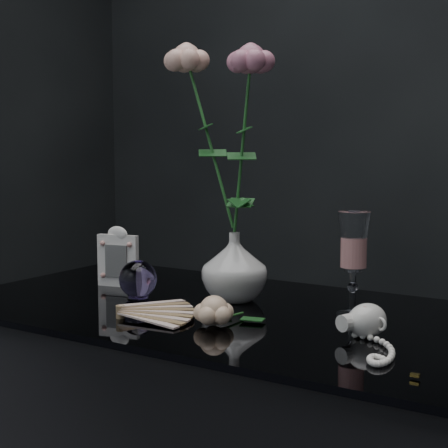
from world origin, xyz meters
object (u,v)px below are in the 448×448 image
Objects in this scene: vase at (234,267)px; pearl_jar at (367,319)px; loose_rose at (214,311)px; paperweight at (138,279)px; wine_glass at (353,264)px; picture_frame at (118,256)px.

vase is 0.68× the size of pearl_jar.
vase reaches higher than loose_rose.
loose_rose is at bearing -68.84° from vase.
pearl_jar reaches higher than loose_rose.
vase is at bearing 127.53° from loose_rose.
vase is 1.76× the size of paperweight.
wine_glass reaches higher than vase.
loose_rose is (0.36, -0.17, -0.04)m from picture_frame.
paperweight reaches higher than loose_rose.
pearl_jar is at bearing -19.09° from vase.
paperweight is at bearing -161.89° from pearl_jar.
wine_glass is 1.43× the size of picture_frame.
picture_frame is (-0.53, -0.02, -0.03)m from wine_glass.
picture_frame is at bearing -176.61° from vase.
vase is 0.34m from pearl_jar.
vase is at bearing -179.66° from wine_glass.
pearl_jar is (0.07, -0.11, -0.07)m from wine_glass.
wine_glass reaches higher than loose_rose.
wine_glass reaches higher than paperweight.
wine_glass is 0.95× the size of pearl_jar.
vase reaches higher than paperweight.
wine_glass is 0.26m from loose_rose.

